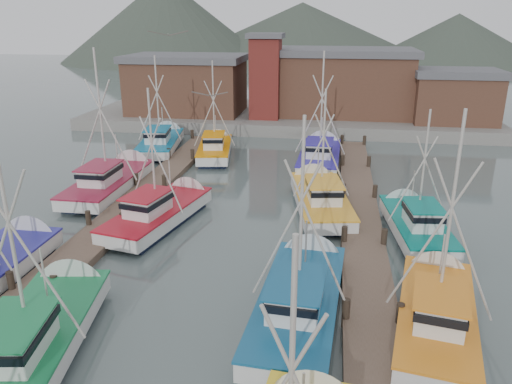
# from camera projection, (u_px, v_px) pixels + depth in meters

# --- Properties ---
(ground) EXTENTS (260.00, 260.00, 0.00)m
(ground) POSITION_uv_depth(u_px,v_px,m) (207.00, 288.00, 22.03)
(ground) COLOR #50615F
(ground) RESTS_ON ground
(dock_left) EXTENTS (2.30, 46.00, 1.50)m
(dock_left) POSITION_uv_depth(u_px,v_px,m) (99.00, 236.00, 26.75)
(dock_left) COLOR brown
(dock_left) RESTS_ON ground
(dock_right) EXTENTS (2.30, 46.00, 1.50)m
(dock_right) POSITION_uv_depth(u_px,v_px,m) (364.00, 254.00, 24.70)
(dock_right) COLOR brown
(dock_right) RESTS_ON ground
(quay) EXTENTS (44.00, 16.00, 1.20)m
(quay) POSITION_uv_depth(u_px,v_px,m) (288.00, 117.00, 56.29)
(quay) COLOR gray
(quay) RESTS_ON ground
(shed_left) EXTENTS (12.72, 8.48, 6.20)m
(shed_left) POSITION_uv_depth(u_px,v_px,m) (187.00, 84.00, 54.79)
(shed_left) COLOR brown
(shed_left) RESTS_ON quay
(shed_center) EXTENTS (14.84, 9.54, 6.90)m
(shed_center) POSITION_uv_depth(u_px,v_px,m) (343.00, 81.00, 54.05)
(shed_center) COLOR brown
(shed_center) RESTS_ON quay
(shed_right) EXTENTS (8.48, 6.36, 5.20)m
(shed_right) POSITION_uv_depth(u_px,v_px,m) (454.00, 95.00, 49.93)
(shed_right) COLOR brown
(shed_right) RESTS_ON quay
(lookout_tower) EXTENTS (3.60, 3.60, 8.50)m
(lookout_tower) POSITION_uv_depth(u_px,v_px,m) (265.00, 76.00, 51.21)
(lookout_tower) COLOR maroon
(lookout_tower) RESTS_ON quay
(distant_hills) EXTENTS (175.00, 140.00, 42.00)m
(distant_hills) POSITION_uv_depth(u_px,v_px,m) (271.00, 59.00, 138.08)
(distant_hills) COLOR #3C463A
(distant_hills) RESTS_ON ground
(boat_4) EXTENTS (4.40, 9.83, 9.60)m
(boat_4) POSITION_uv_depth(u_px,v_px,m) (40.00, 334.00, 17.70)
(boat_4) COLOR black
(boat_4) RESTS_ON ground
(boat_5) EXTENTS (3.67, 9.72, 9.02)m
(boat_5) POSITION_uv_depth(u_px,v_px,m) (301.00, 296.00, 20.09)
(boat_5) COLOR black
(boat_5) RESTS_ON ground
(boat_7) EXTENTS (4.07, 8.89, 9.26)m
(boat_7) POSITION_uv_depth(u_px,v_px,m) (436.00, 310.00, 19.14)
(boat_7) COLOR black
(boat_7) RESTS_ON ground
(boat_8) EXTENTS (4.46, 9.23, 8.56)m
(boat_8) POSITION_uv_depth(u_px,v_px,m) (163.00, 211.00, 28.86)
(boat_8) COLOR black
(boat_8) RESTS_ON ground
(boat_9) EXTENTS (4.46, 9.70, 8.29)m
(boat_9) POSITION_uv_depth(u_px,v_px,m) (319.00, 197.00, 31.06)
(boat_9) COLOR black
(boat_9) RESTS_ON ground
(boat_10) EXTENTS (4.27, 9.78, 10.41)m
(boat_10) POSITION_uv_depth(u_px,v_px,m) (113.00, 180.00, 34.23)
(boat_10) COLOR black
(boat_10) RESTS_ON ground
(boat_11) EXTENTS (3.37, 8.29, 7.66)m
(boat_11) POSITION_uv_depth(u_px,v_px,m) (414.00, 223.00, 27.19)
(boat_11) COLOR black
(boat_11) RESTS_ON ground
(boat_12) EXTENTS (3.79, 8.52, 8.66)m
(boat_12) POSITION_uv_depth(u_px,v_px,m) (215.00, 148.00, 42.59)
(boat_12) COLOR black
(boat_12) RESTS_ON ground
(boat_13) EXTENTS (3.96, 9.84, 9.79)m
(boat_13) POSITION_uv_depth(u_px,v_px,m) (320.00, 155.00, 40.49)
(boat_13) COLOR black
(boat_13) RESTS_ON ground
(boat_14) EXTENTS (4.32, 9.75, 9.09)m
(boat_14) POSITION_uv_depth(u_px,v_px,m) (162.00, 142.00, 44.75)
(boat_14) COLOR black
(boat_14) RESTS_ON ground
(gull_near) EXTENTS (1.51, 0.66, 0.24)m
(gull_near) POSITION_uv_depth(u_px,v_px,m) (168.00, 34.00, 18.36)
(gull_near) COLOR gray
(gull_near) RESTS_ON ground
(gull_far) EXTENTS (1.55, 0.64, 0.24)m
(gull_far) POSITION_uv_depth(u_px,v_px,m) (210.00, 95.00, 20.74)
(gull_far) COLOR gray
(gull_far) RESTS_ON ground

